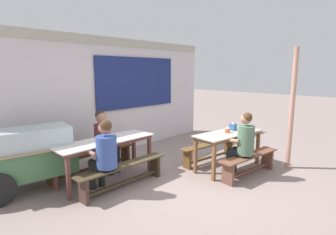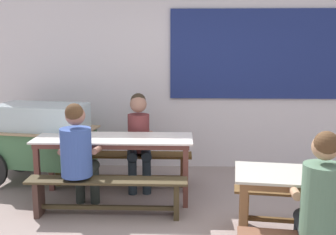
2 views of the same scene
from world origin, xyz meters
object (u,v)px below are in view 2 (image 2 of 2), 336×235
bench_far_front (107,191)px  bench_near_back (314,206)px  bench_far_back (121,163)px  dining_table_far (114,144)px  person_center_facing (139,135)px  person_near_front (320,201)px  condiment_jar (325,169)px  dining_table_near (329,185)px  person_left_back_turned (78,152)px  food_cart (41,137)px

bench_far_front → bench_near_back: bearing=-8.1°
bench_far_back → bench_near_back: (2.17, -1.35, -0.02)m
dining_table_far → person_center_facing: person_center_facing is taller
person_near_front → bench_far_front: bearing=146.1°
bench_far_front → person_center_facing: bearing=75.3°
dining_table_far → person_center_facing: size_ratio=1.52×
person_near_front → condiment_jar: bearing=68.1°
dining_table_near → person_near_front: bearing=-116.7°
dining_table_near → bench_far_back: (-2.10, 1.87, -0.39)m
bench_far_front → person_left_back_turned: (-0.32, 0.06, 0.43)m
bench_near_back → condiment_jar: bearing=-101.8°
person_left_back_turned → bench_far_back: bearing=72.0°
bench_near_back → food_cart: size_ratio=0.90×
dining_table_far → bench_far_front: (0.00, -0.52, -0.41)m
person_center_facing → food_cart: bearing=175.2°
bench_far_back → bench_near_back: bearing=-31.9°
dining_table_far → bench_far_back: (-0.00, 0.52, -0.40)m
bench_far_front → bench_near_back: 2.19m
bench_far_back → condiment_jar: 2.83m
person_left_back_turned → food_cart: bearing=127.1°
person_left_back_turned → person_near_front: person_near_front is taller
person_near_front → condiment_jar: (0.18, 0.45, 0.11)m
dining_table_far → person_center_facing: 0.51m
bench_far_back → person_near_front: 3.01m
person_left_back_turned → person_center_facing: bearing=57.5°
person_left_back_turned → condiment_jar: size_ratio=12.68×
person_left_back_turned → dining_table_near: bearing=-20.2°
dining_table_near → bench_far_back: size_ratio=0.87×
person_near_front → dining_table_near: bearing=63.3°
bench_far_front → condiment_jar: 2.28m
bench_far_back → person_near_front: (1.88, -2.31, 0.41)m
dining_table_near → condiment_jar: size_ratio=16.71×
dining_table_far → person_left_back_turned: person_left_back_turned is taller
bench_far_front → food_cart: 1.58m
bench_far_back → bench_near_back: 2.56m
dining_table_near → person_near_front: person_near_front is taller
dining_table_far → person_left_back_turned: (-0.32, -0.46, 0.02)m
food_cart → condiment_jar: size_ratio=18.01×
bench_near_back → person_center_facing: (-1.91, 1.28, 0.43)m
dining_table_far → condiment_jar: 2.46m
bench_near_back → person_near_front: 1.09m
person_left_back_turned → person_near_front: 2.57m
person_near_front → person_center_facing: person_near_front is taller
dining_table_far → bench_far_front: bearing=-89.8°
person_center_facing → dining_table_far: bearing=-119.8°
bench_far_back → bench_near_back: same height
dining_table_near → bench_near_back: size_ratio=1.03×
bench_far_back → person_left_back_turned: 1.11m
dining_table_far → condiment_jar: (2.06, -1.34, 0.13)m
dining_table_far → dining_table_near: 2.50m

